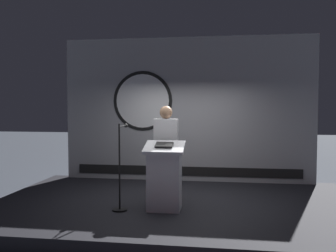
# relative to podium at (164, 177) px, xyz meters

# --- Properties ---
(ground_plane) EXTENTS (40.00, 40.00, 0.00)m
(ground_plane) POSITION_rel_podium_xyz_m (0.14, 0.52, -0.83)
(ground_plane) COLOR #383D47
(stage_platform) EXTENTS (6.40, 4.00, 0.30)m
(stage_platform) POSITION_rel_podium_xyz_m (0.14, 0.52, -0.68)
(stage_platform) COLOR black
(stage_platform) RESTS_ON ground
(banner_display) EXTENTS (5.55, 0.12, 3.18)m
(banner_display) POSITION_rel_podium_xyz_m (0.11, 2.36, 1.05)
(banner_display) COLOR #9E9EA3
(banner_display) RESTS_ON stage_platform
(podium) EXTENTS (0.64, 0.49, 1.10)m
(podium) POSITION_rel_podium_xyz_m (0.00, 0.00, 0.00)
(podium) COLOR silver
(podium) RESTS_ON stage_platform
(speaker_person) EXTENTS (0.40, 0.26, 1.67)m
(speaker_person) POSITION_rel_podium_xyz_m (-0.05, 0.48, 0.32)
(speaker_person) COLOR black
(speaker_person) RESTS_ON stage_platform
(microphone_stand) EXTENTS (0.24, 0.57, 1.39)m
(microphone_stand) POSITION_rel_podium_xyz_m (-0.70, -0.09, -0.04)
(microphone_stand) COLOR black
(microphone_stand) RESTS_ON stage_platform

